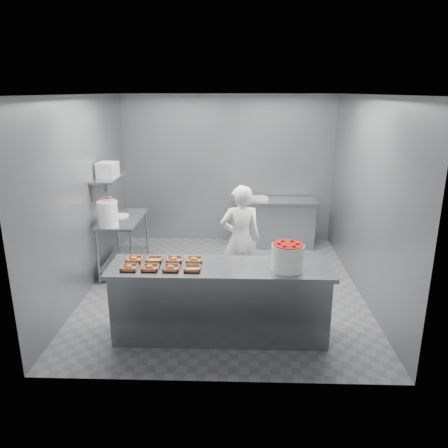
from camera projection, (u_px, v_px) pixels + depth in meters
The scene contains 24 objects.
floor at pixel (224, 287), 6.61m from camera, with size 4.50×4.50×0.00m, color #4C4C51.
ceiling at pixel (224, 94), 5.79m from camera, with size 4.50×4.50×0.00m, color white.
wall_back at pixel (228, 170), 8.35m from camera, with size 4.00×0.04×2.80m, color slate.
wall_left at pixel (85, 196), 6.26m from camera, with size 0.04×4.50×2.80m, color slate.
wall_right at pixel (366, 198), 6.14m from camera, with size 0.04×4.50×2.80m, color slate.
service_counter at pixel (220, 301), 5.19m from camera, with size 2.60×0.70×0.90m.
prep_table at pixel (124, 236), 7.06m from camera, with size 0.60×1.20×0.90m.
back_counter at pixel (275, 223), 8.27m from camera, with size 1.50×0.60×0.90m.
wall_shelf at pixel (109, 178), 6.79m from camera, with size 0.35×0.90×0.03m, color slate.
tray_0 at pixel (129, 267), 4.96m from camera, with size 0.19×0.18×0.06m.
tray_1 at pixel (150, 268), 4.95m from camera, with size 0.19×0.18×0.06m.
tray_2 at pixel (171, 268), 4.95m from camera, with size 0.19×0.18×0.06m.
tray_3 at pixel (192, 268), 4.94m from camera, with size 0.19×0.18×0.04m.
tray_4 at pixel (134, 259), 5.21m from camera, with size 0.19×0.18×0.06m.
tray_5 at pixel (154, 260), 5.20m from camera, with size 0.19×0.18×0.04m.
tray_6 at pixel (174, 260), 5.19m from camera, with size 0.19×0.18×0.06m.
tray_7 at pixel (194, 260), 5.18m from camera, with size 0.19×0.18×0.06m.
worker at pixel (241, 239), 6.28m from camera, with size 0.58×0.38×1.59m, color white.
strawberry_tub at pixel (288, 256), 4.92m from camera, with size 0.37×0.37×0.31m.
glaze_bucket at pixel (108, 213), 6.50m from camera, with size 0.32×0.30×0.46m.
bucket_lid at pixel (120, 216), 7.05m from camera, with size 0.29×0.29×0.02m, color white.
rag at pixel (124, 215), 7.10m from camera, with size 0.15×0.13×0.02m, color #CCB28C.
appliance at pixel (108, 170), 6.73m from camera, with size 0.27×0.31×0.23m, color gray.
paper_stack at pixel (259, 198), 8.14m from camera, with size 0.30×0.22×0.06m, color silver.
Camera 1 is at (0.19, -6.04, 2.84)m, focal length 35.00 mm.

